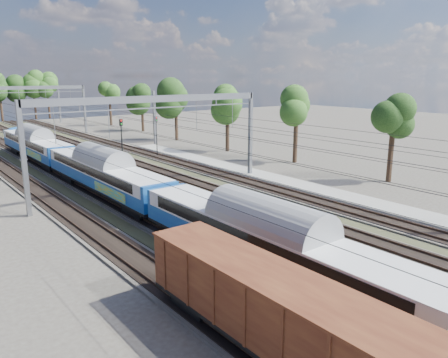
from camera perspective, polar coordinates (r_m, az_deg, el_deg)
track_bed at (r=54.83m, az=-16.40°, el=1.61°), size 21.00×130.00×0.34m
platform at (r=41.74m, az=13.03°, el=-1.69°), size 3.00×70.00×0.30m
catenary at (r=61.28m, az=-19.23°, el=8.55°), size 25.65×130.00×9.00m
tree_belt at (r=101.46m, az=-23.12°, el=11.01°), size 38.85×99.48×12.11m
emu_train at (r=40.36m, az=-15.29°, el=1.29°), size 3.05×64.44×4.46m
freight_boxcar at (r=17.40m, az=6.05°, el=-16.49°), size 2.73×13.17×3.40m
worker at (r=85.59m, az=-23.17°, el=5.70°), size 0.65×0.80×1.91m
signal_near at (r=50.52m, az=-13.21°, el=5.12°), size 0.41×0.38×6.03m
signal_far at (r=59.63m, az=-8.81°, el=6.15°), size 0.38×0.35×5.43m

